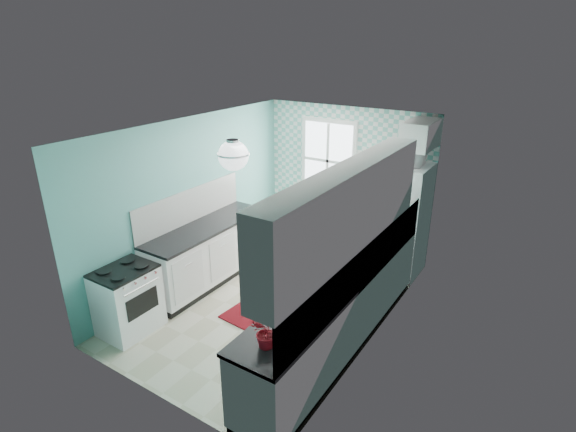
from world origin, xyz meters
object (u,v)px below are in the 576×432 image
Objects in this scene: fridge at (399,219)px; potted_plant at (267,333)px; microwave at (406,154)px; stove at (128,299)px; sink at (373,249)px; ceiling_light at (233,155)px; fruit_bowl at (295,318)px.

potted_plant is at bearing -90.43° from fridge.
microwave is (-0.09, 3.70, 0.84)m from potted_plant.
sink reaches higher than stove.
sink is (1.20, 1.33, -1.39)m from ceiling_light.
stove is 1.59× the size of microwave.
fridge is 3.28× the size of microwave.
fruit_bowl is (2.40, 0.16, 0.52)m from stove.
fruit_bowl is (0.09, -3.24, 0.09)m from fridge.
stove is 2.50m from potted_plant.
fruit_bowl is at bearing 89.48° from microwave.
potted_plant is (-0.00, -2.41, 0.16)m from sink.
potted_plant is (1.20, -1.08, -1.23)m from ceiling_light.
fridge is 4.13m from stove.
fridge is at bearing 91.40° from potted_plant.
stove is 4.36m from microwave.
ceiling_light is 0.65× the size of microwave.
potted_plant is at bearing -90.00° from fruit_bowl.
potted_plant reaches higher than stove.
ceiling_light is 0.20× the size of fridge.
sink is at bearing -87.62° from fridge.
sink is 1.63m from microwave.
potted_plant is (0.09, -3.70, 0.20)m from fridge.
potted_plant is at bearing -4.69° from stove.
fridge is 1.04m from microwave.
fridge reaches higher than fruit_bowl.
ceiling_light is at bearing 64.96° from microwave.
fruit_bowl is at bearing -92.30° from sink.
fridge is (1.11, 2.62, -1.43)m from ceiling_light.
fruit_bowl is 3.38m from microwave.
stove is at bearing -140.93° from sink.
ceiling_light reaches higher than fruit_bowl.
sink is 0.98× the size of microwave.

